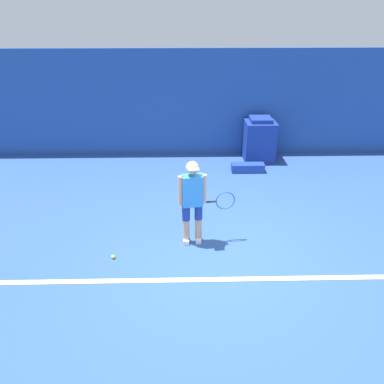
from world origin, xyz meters
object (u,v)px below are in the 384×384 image
(covered_chair, at_px, (259,140))
(tennis_ball, at_px, (113,257))
(tennis_player, at_px, (193,199))
(equipment_bag, at_px, (248,168))

(covered_chair, bearing_deg, tennis_ball, -126.46)
(tennis_player, xyz_separation_m, equipment_bag, (1.46, 3.06, -0.75))
(covered_chair, bearing_deg, equipment_bag, -115.76)
(covered_chair, xyz_separation_m, equipment_bag, (-0.40, -0.84, -0.45))
(tennis_ball, bearing_deg, covered_chair, 53.54)
(tennis_ball, xyz_separation_m, equipment_bag, (2.83, 3.54, 0.07))
(tennis_player, relative_size, equipment_bag, 1.88)
(tennis_player, relative_size, covered_chair, 1.34)
(covered_chair, height_order, equipment_bag, covered_chair)
(tennis_ball, xyz_separation_m, covered_chair, (3.23, 4.38, 0.52))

